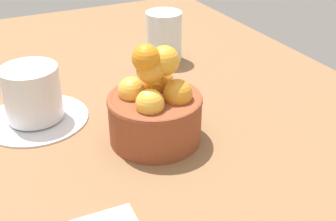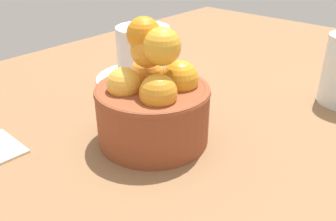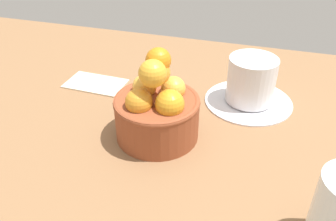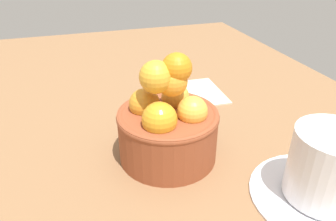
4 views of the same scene
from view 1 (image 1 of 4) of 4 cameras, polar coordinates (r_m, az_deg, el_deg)
The scene contains 4 objects.
ground_plane at distance 65.18cm, azimuth -1.66°, elevation -5.09°, with size 139.64×84.54×3.73cm, color brown.
terracotta_bowl at distance 61.38cm, azimuth -1.72°, elevation 0.42°, with size 13.67×13.67×15.05cm.
coffee_cup at distance 70.04cm, azimuth -17.49°, elevation 1.62°, with size 16.41×16.41×9.03cm.
water_glass at distance 88.60cm, azimuth -0.54°, elevation 9.78°, with size 7.31×7.31×10.15cm, color silver.
Camera 1 is at (48.83, -21.80, 35.41)cm, focal length 45.91 mm.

